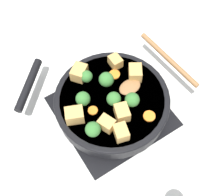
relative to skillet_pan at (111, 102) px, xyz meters
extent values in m
plane|color=silver|center=(0.00, 0.00, -0.06)|extent=(2.40, 2.40, 0.00)
cube|color=black|center=(0.00, 0.00, -0.05)|extent=(0.31, 0.31, 0.01)
torus|color=black|center=(0.00, 0.00, -0.04)|extent=(0.24, 0.24, 0.01)
cube|color=black|center=(0.00, 0.00, -0.04)|extent=(0.01, 0.23, 0.01)
cube|color=black|center=(0.00, 0.00, -0.04)|extent=(0.23, 0.01, 0.01)
cylinder|color=black|center=(0.00, 0.00, 0.00)|extent=(0.33, 0.33, 0.06)
cylinder|color=brown|center=(0.00, 0.00, 0.00)|extent=(0.30, 0.30, 0.05)
torus|color=black|center=(0.00, 0.00, 0.02)|extent=(0.33, 0.33, 0.01)
cylinder|color=black|center=(-0.18, -0.18, 0.01)|extent=(0.14, 0.14, 0.02)
ellipsoid|color=olive|center=(0.00, 0.06, 0.03)|extent=(0.05, 0.07, 0.01)
cylinder|color=olive|center=(-0.02, 0.22, 0.03)|extent=(0.24, 0.04, 0.02)
cube|color=tan|center=(0.00, -0.12, 0.04)|extent=(0.06, 0.06, 0.04)
cube|color=tan|center=(0.11, -0.04, 0.04)|extent=(0.05, 0.04, 0.03)
cube|color=tan|center=(0.07, -0.06, 0.04)|extent=(0.05, 0.05, 0.03)
cube|color=tan|center=(0.06, -0.01, 0.04)|extent=(0.05, 0.05, 0.04)
cube|color=tan|center=(-0.09, 0.07, 0.04)|extent=(0.04, 0.03, 0.03)
cube|color=tan|center=(-0.02, 0.10, 0.04)|extent=(0.06, 0.06, 0.04)
cube|color=tan|center=(-0.11, -0.04, 0.04)|extent=(0.06, 0.06, 0.04)
cylinder|color=#709956|center=(-0.04, 0.01, 0.03)|extent=(0.01, 0.01, 0.01)
sphere|color=#387533|center=(-0.04, 0.01, 0.05)|extent=(0.04, 0.04, 0.04)
cylinder|color=#709956|center=(0.05, 0.04, 0.03)|extent=(0.01, 0.01, 0.01)
sphere|color=#387533|center=(0.05, 0.04, 0.05)|extent=(0.04, 0.04, 0.04)
cylinder|color=#709956|center=(0.02, 0.00, 0.03)|extent=(0.01, 0.01, 0.01)
sphere|color=#387533|center=(0.02, 0.00, 0.05)|extent=(0.04, 0.04, 0.04)
cylinder|color=#709956|center=(-0.03, -0.08, 0.03)|extent=(0.01, 0.01, 0.01)
sphere|color=#387533|center=(-0.03, -0.08, 0.05)|extent=(0.04, 0.04, 0.04)
cylinder|color=#709956|center=(0.07, -0.10, 0.03)|extent=(0.01, 0.01, 0.01)
sphere|color=#387533|center=(0.07, -0.10, 0.05)|extent=(0.04, 0.04, 0.04)
cylinder|color=#709956|center=(-0.09, -0.03, 0.03)|extent=(0.01, 0.01, 0.01)
sphere|color=#387533|center=(-0.09, -0.03, 0.05)|extent=(0.04, 0.04, 0.04)
cylinder|color=orange|center=(0.01, -0.07, 0.03)|extent=(0.03, 0.03, 0.01)
cylinder|color=orange|center=(-0.06, 0.05, 0.03)|extent=(0.03, 0.03, 0.01)
cylinder|color=orange|center=(0.11, 0.06, 0.03)|extent=(0.03, 0.03, 0.01)
camera|label=1|loc=(0.38, -0.24, 0.79)|focal=50.00mm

